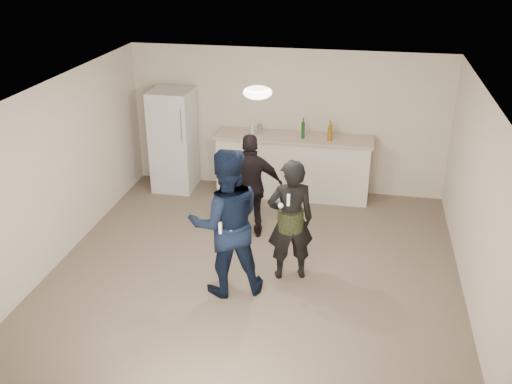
% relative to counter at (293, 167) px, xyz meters
% --- Properties ---
extents(floor, '(6.00, 6.00, 0.00)m').
position_rel_counter_xyz_m(floor, '(-0.17, -2.67, -0.53)').
color(floor, '#6B5B4C').
rests_on(floor, ground).
extents(ceiling, '(6.00, 6.00, 0.00)m').
position_rel_counter_xyz_m(ceiling, '(-0.17, -2.67, 1.98)').
color(ceiling, silver).
rests_on(ceiling, wall_back).
extents(wall_back, '(6.00, 0.00, 6.00)m').
position_rel_counter_xyz_m(wall_back, '(-0.17, 0.33, 0.72)').
color(wall_back, beige).
rests_on(wall_back, floor).
extents(wall_front, '(6.00, 0.00, 6.00)m').
position_rel_counter_xyz_m(wall_front, '(-0.17, -5.67, 0.72)').
color(wall_front, beige).
rests_on(wall_front, floor).
extents(wall_left, '(0.00, 6.00, 6.00)m').
position_rel_counter_xyz_m(wall_left, '(-2.92, -2.67, 0.72)').
color(wall_left, beige).
rests_on(wall_left, floor).
extents(wall_right, '(0.00, 6.00, 6.00)m').
position_rel_counter_xyz_m(wall_right, '(2.58, -2.67, 0.72)').
color(wall_right, beige).
rests_on(wall_right, floor).
extents(counter, '(2.60, 0.56, 1.05)m').
position_rel_counter_xyz_m(counter, '(0.00, 0.00, 0.00)').
color(counter, silver).
rests_on(counter, floor).
extents(counter_top, '(2.68, 0.64, 0.04)m').
position_rel_counter_xyz_m(counter_top, '(0.00, 0.00, 0.55)').
color(counter_top, '#BDA892').
rests_on(counter_top, counter).
extents(fridge, '(0.70, 0.70, 1.80)m').
position_rel_counter_xyz_m(fridge, '(-2.12, -0.07, 0.38)').
color(fridge, silver).
rests_on(fridge, floor).
extents(fridge_handle, '(0.02, 0.02, 0.60)m').
position_rel_counter_xyz_m(fridge_handle, '(-1.84, -0.44, 0.78)').
color(fridge_handle, silver).
rests_on(fridge_handle, fridge).
extents(ceiling_dome, '(0.36, 0.36, 0.16)m').
position_rel_counter_xyz_m(ceiling_dome, '(-0.17, -2.37, 1.93)').
color(ceiling_dome, white).
rests_on(ceiling_dome, ceiling).
extents(shaker, '(0.08, 0.08, 0.17)m').
position_rel_counter_xyz_m(shaker, '(-0.60, 0.07, 0.65)').
color(shaker, '#B9BABE').
rests_on(shaker, counter_top).
extents(man, '(1.15, 1.04, 1.94)m').
position_rel_counter_xyz_m(man, '(-0.43, -3.06, 0.45)').
color(man, '#0F1F40').
rests_on(man, floor).
extents(woman, '(0.71, 0.57, 1.68)m').
position_rel_counter_xyz_m(woman, '(0.31, -2.59, 0.32)').
color(woman, black).
rests_on(woman, floor).
extents(camo_shorts, '(0.34, 0.34, 0.28)m').
position_rel_counter_xyz_m(camo_shorts, '(0.31, -2.59, 0.32)').
color(camo_shorts, '#2D3C1B').
rests_on(camo_shorts, woman).
extents(spectator, '(1.01, 0.58, 1.62)m').
position_rel_counter_xyz_m(spectator, '(-0.42, -1.56, 0.28)').
color(spectator, black).
rests_on(spectator, floor).
extents(remote_man, '(0.04, 0.04, 0.15)m').
position_rel_counter_xyz_m(remote_man, '(-0.43, -3.34, 0.53)').
color(remote_man, white).
rests_on(remote_man, man).
extents(nunchuk_man, '(0.07, 0.07, 0.07)m').
position_rel_counter_xyz_m(nunchuk_man, '(-0.31, -3.31, 0.45)').
color(nunchuk_man, white).
rests_on(nunchuk_man, man).
extents(remote_woman, '(0.04, 0.04, 0.15)m').
position_rel_counter_xyz_m(remote_woman, '(0.31, -2.84, 0.72)').
color(remote_woman, white).
rests_on(remote_woman, woman).
extents(nunchuk_woman, '(0.07, 0.07, 0.07)m').
position_rel_counter_xyz_m(nunchuk_woman, '(0.21, -2.81, 0.62)').
color(nunchuk_woman, white).
rests_on(nunchuk_woman, woman).
extents(bottle_cluster, '(1.39, 0.26, 0.27)m').
position_rel_counter_xyz_m(bottle_cluster, '(0.25, -0.03, 0.67)').
color(bottle_cluster, silver).
rests_on(bottle_cluster, counter_top).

